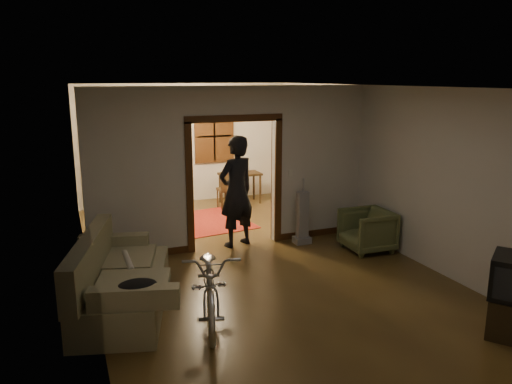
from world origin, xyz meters
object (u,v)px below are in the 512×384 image
locker (133,168)px  sofa (123,272)px  desk (240,188)px  armchair (367,230)px  person (236,192)px  bicycle (211,282)px

locker → sofa: bearing=-100.3°
sofa → desk: bearing=70.5°
armchair → locker: 5.53m
person → locker: bearing=-87.9°
sofa → armchair: sofa is taller
bicycle → armchair: bicycle is taller
sofa → armchair: bearing=25.6°
bicycle → desk: bearing=81.3°
bicycle → armchair: size_ratio=2.36×
locker → desk: size_ratio=1.96×
sofa → person: (2.19, 1.84, 0.48)m
sofa → person: bearing=55.4°
person → locker: size_ratio=1.04×
sofa → armchair: (4.19, 0.75, -0.15)m
sofa → locker: (0.87, 5.14, 0.44)m
bicycle → armchair: bearing=38.7°
locker → person: bearing=-68.9°
desk → locker: bearing=163.4°
person → desk: (1.10, 2.87, -0.63)m
sofa → person: size_ratio=1.12×
person → locker: person is taller
person → sofa: bearing=20.4°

